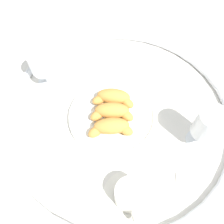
{
  "coord_description": "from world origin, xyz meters",
  "views": [
    {
      "loc": [
        -0.1,
        0.35,
        0.61
      ],
      "look_at": [
        0.01,
        0.02,
        0.03
      ],
      "focal_mm": 37.27,
      "sensor_mm": 36.0,
      "label": 1
    }
  ],
  "objects_px": {
    "croissant_small": "(112,111)",
    "sugar_packet": "(186,179)",
    "croissant_large": "(114,97)",
    "pastry_plate": "(112,115)",
    "juice_glass_left": "(41,62)",
    "juice_glass_right": "(209,125)",
    "coffee_cup_near": "(130,196)",
    "croissant_extra": "(110,127)",
    "folded_napkin": "(178,93)"
  },
  "relations": [
    {
      "from": "coffee_cup_near",
      "to": "croissant_large",
      "type": "bearing_deg",
      "value": -63.76
    },
    {
      "from": "croissant_large",
      "to": "croissant_small",
      "type": "height_order",
      "value": "same"
    },
    {
      "from": "croissant_extra",
      "to": "coffee_cup_near",
      "type": "relative_size",
      "value": 0.94
    },
    {
      "from": "croissant_extra",
      "to": "coffee_cup_near",
      "type": "distance_m",
      "value": 0.19
    },
    {
      "from": "croissant_large",
      "to": "croissant_small",
      "type": "bearing_deg",
      "value": 103.1
    },
    {
      "from": "pastry_plate",
      "to": "folded_napkin",
      "type": "bearing_deg",
      "value": -139.2
    },
    {
      "from": "juice_glass_right",
      "to": "folded_napkin",
      "type": "relative_size",
      "value": 1.27
    },
    {
      "from": "croissant_small",
      "to": "coffee_cup_near",
      "type": "height_order",
      "value": "same"
    },
    {
      "from": "pastry_plate",
      "to": "juice_glass_right",
      "type": "height_order",
      "value": "juice_glass_right"
    },
    {
      "from": "croissant_large",
      "to": "juice_glass_left",
      "type": "bearing_deg",
      "value": -4.24
    },
    {
      "from": "croissant_extra",
      "to": "sugar_packet",
      "type": "relative_size",
      "value": 2.55
    },
    {
      "from": "folded_napkin",
      "to": "croissant_large",
      "type": "bearing_deg",
      "value": 29.53
    },
    {
      "from": "pastry_plate",
      "to": "croissant_small",
      "type": "bearing_deg",
      "value": 107.33
    },
    {
      "from": "pastry_plate",
      "to": "juice_glass_left",
      "type": "bearing_deg",
      "value": -14.45
    },
    {
      "from": "croissant_small",
      "to": "folded_napkin",
      "type": "distance_m",
      "value": 0.23
    },
    {
      "from": "sugar_packet",
      "to": "croissant_extra",
      "type": "bearing_deg",
      "value": -30.07
    },
    {
      "from": "croissant_large",
      "to": "folded_napkin",
      "type": "xyz_separation_m",
      "value": [
        -0.18,
        -0.1,
        -0.04
      ]
    },
    {
      "from": "juice_glass_left",
      "to": "juice_glass_right",
      "type": "height_order",
      "value": "same"
    },
    {
      "from": "croissant_large",
      "to": "coffee_cup_near",
      "type": "height_order",
      "value": "same"
    },
    {
      "from": "croissant_large",
      "to": "sugar_packet",
      "type": "height_order",
      "value": "croissant_large"
    },
    {
      "from": "coffee_cup_near",
      "to": "sugar_packet",
      "type": "distance_m",
      "value": 0.16
    },
    {
      "from": "pastry_plate",
      "to": "juice_glass_left",
      "type": "relative_size",
      "value": 1.87
    },
    {
      "from": "juice_glass_right",
      "to": "folded_napkin",
      "type": "height_order",
      "value": "juice_glass_right"
    },
    {
      "from": "juice_glass_left",
      "to": "sugar_packet",
      "type": "height_order",
      "value": "juice_glass_left"
    },
    {
      "from": "croissant_small",
      "to": "juice_glass_right",
      "type": "relative_size",
      "value": 0.93
    },
    {
      "from": "croissant_small",
      "to": "croissant_extra",
      "type": "height_order",
      "value": "same"
    },
    {
      "from": "croissant_extra",
      "to": "juice_glass_left",
      "type": "distance_m",
      "value": 0.29
    },
    {
      "from": "coffee_cup_near",
      "to": "pastry_plate",
      "type": "bearing_deg",
      "value": -61.15
    },
    {
      "from": "pastry_plate",
      "to": "juice_glass_left",
      "type": "distance_m",
      "value": 0.27
    },
    {
      "from": "croissant_small",
      "to": "sugar_packet",
      "type": "height_order",
      "value": "croissant_small"
    },
    {
      "from": "juice_glass_left",
      "to": "juice_glass_right",
      "type": "xyz_separation_m",
      "value": [
        -0.5,
        0.06,
        0.0
      ]
    },
    {
      "from": "juice_glass_left",
      "to": "juice_glass_right",
      "type": "bearing_deg",
      "value": 173.23
    },
    {
      "from": "pastry_plate",
      "to": "croissant_extra",
      "type": "height_order",
      "value": "croissant_extra"
    },
    {
      "from": "sugar_packet",
      "to": "folded_napkin",
      "type": "relative_size",
      "value": 0.45
    },
    {
      "from": "croissant_small",
      "to": "croissant_extra",
      "type": "distance_m",
      "value": 0.05
    },
    {
      "from": "croissant_large",
      "to": "croissant_extra",
      "type": "xyz_separation_m",
      "value": [
        -0.02,
        0.1,
        0.0
      ]
    },
    {
      "from": "croissant_extra",
      "to": "juice_glass_right",
      "type": "distance_m",
      "value": 0.26
    },
    {
      "from": "juice_glass_right",
      "to": "folded_napkin",
      "type": "xyz_separation_m",
      "value": [
        0.08,
        -0.15,
        -0.09
      ]
    },
    {
      "from": "croissant_extra",
      "to": "juice_glass_right",
      "type": "xyz_separation_m",
      "value": [
        -0.24,
        -0.06,
        0.06
      ]
    },
    {
      "from": "pastry_plate",
      "to": "coffee_cup_near",
      "type": "xyz_separation_m",
      "value": [
        -0.12,
        0.21,
        0.02
      ]
    },
    {
      "from": "juice_glass_left",
      "to": "folded_napkin",
      "type": "bearing_deg",
      "value": -168.24
    },
    {
      "from": "juice_glass_right",
      "to": "sugar_packet",
      "type": "xyz_separation_m",
      "value": [
        0.01,
        0.12,
        -0.09
      ]
    },
    {
      "from": "croissant_extra",
      "to": "juice_glass_left",
      "type": "relative_size",
      "value": 0.91
    },
    {
      "from": "pastry_plate",
      "to": "juice_glass_left",
      "type": "xyz_separation_m",
      "value": [
        0.24,
        -0.06,
        0.09
      ]
    },
    {
      "from": "croissant_small",
      "to": "juice_glass_right",
      "type": "height_order",
      "value": "juice_glass_right"
    },
    {
      "from": "croissant_extra",
      "to": "juice_glass_right",
      "type": "height_order",
      "value": "juice_glass_right"
    },
    {
      "from": "juice_glass_left",
      "to": "sugar_packet",
      "type": "xyz_separation_m",
      "value": [
        -0.49,
        0.18,
        -0.09
      ]
    },
    {
      "from": "sugar_packet",
      "to": "croissant_small",
      "type": "bearing_deg",
      "value": -39.44
    },
    {
      "from": "croissant_small",
      "to": "juice_glass_left",
      "type": "relative_size",
      "value": 0.93
    },
    {
      "from": "croissant_large",
      "to": "coffee_cup_near",
      "type": "bearing_deg",
      "value": 116.24
    }
  ]
}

